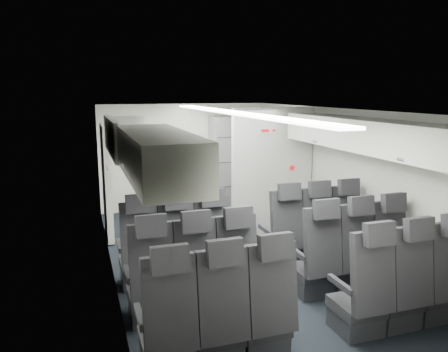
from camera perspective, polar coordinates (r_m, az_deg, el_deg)
cabin_shell at (r=6.17m, az=1.18°, el=-0.91°), size 3.41×6.01×2.16m
seat_row_front at (r=5.88m, az=2.92°, el=-8.82°), size 3.33×0.56×1.24m
seat_row_mid at (r=5.11m, az=6.69°, el=-12.03°), size 3.33×0.56×1.24m
seat_row_rear at (r=4.40m, az=11.87°, el=-16.24°), size 3.33×0.56×1.24m
overhead_bin_left_rear at (r=3.77m, az=-8.63°, el=2.66°), size 0.53×1.80×0.40m
overhead_bin_left_front_open at (r=5.50m, az=-12.22°, el=3.86°), size 0.64×1.70×0.72m
overhead_bin_right_rear at (r=5.06m, az=24.44°, el=3.92°), size 0.53×1.80×0.40m
overhead_bin_right_front at (r=6.45m, az=13.84°, el=5.91°), size 0.53×1.70×0.40m
bulkhead_partition at (r=7.27m, az=6.34°, el=0.47°), size 1.40×0.15×2.13m
galley_unit at (r=9.03m, az=1.04°, el=1.80°), size 0.85×0.52×1.90m
boarding_door at (r=7.38m, az=-15.07°, el=-0.63°), size 0.12×1.27×1.86m
flight_attendant at (r=7.78m, az=-3.90°, el=-0.65°), size 0.54×0.69×1.65m
carry_on_bag at (r=5.82m, az=-11.70°, el=4.95°), size 0.42×0.34×0.22m
papers at (r=7.75m, az=-2.47°, el=0.64°), size 0.21×0.12×0.16m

